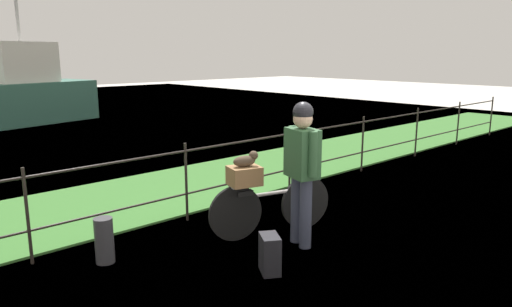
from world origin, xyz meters
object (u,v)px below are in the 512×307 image
object	(u,v)px
wooden_crate	(244,176)
mooring_bollard	(104,240)
backpack_on_paving	(270,254)
terrier_dog	(246,160)
moored_boat_near	(25,94)
cyclist_person	(302,161)
bicycle_main	(270,206)

from	to	relation	value
wooden_crate	mooring_bollard	distance (m)	1.72
backpack_on_paving	terrier_dog	bearing A→B (deg)	4.12
terrier_dog	moored_boat_near	bearing A→B (deg)	84.00
cyclist_person	terrier_dog	bearing A→B (deg)	120.82
wooden_crate	terrier_dog	distance (m)	0.19
wooden_crate	cyclist_person	world-z (taller)	cyclist_person
terrier_dog	mooring_bollard	world-z (taller)	terrier_dog
terrier_dog	backpack_on_paving	distance (m)	1.23
bicycle_main	wooden_crate	distance (m)	0.56
bicycle_main	cyclist_person	world-z (taller)	cyclist_person
terrier_dog	bicycle_main	bearing A→B (deg)	-16.74
backpack_on_paving	moored_boat_near	xyz separation A→B (m)	(1.71, 12.96, 0.75)
cyclist_person	backpack_on_paving	xyz separation A→B (m)	(-0.78, -0.28, -0.80)
mooring_bollard	moored_boat_near	distance (m)	11.95
backpack_on_paving	mooring_bollard	world-z (taller)	mooring_bollard
wooden_crate	moored_boat_near	size ratio (longest dim) A/B	0.08
terrier_dog	cyclist_person	bearing A→B (deg)	-59.18
mooring_bollard	moored_boat_near	bearing A→B (deg)	76.21
wooden_crate	mooring_bollard	size ratio (longest dim) A/B	0.73
terrier_dog	mooring_bollard	xyz separation A→B (m)	(-1.57, 0.52, -0.73)
cyclist_person	mooring_bollard	size ratio (longest dim) A/B	3.37
terrier_dog	backpack_on_paving	size ratio (longest dim) A/B	0.81
terrier_dog	moored_boat_near	distance (m)	12.17
terrier_dog	mooring_bollard	size ratio (longest dim) A/B	0.65
mooring_bollard	backpack_on_paving	bearing A→B (deg)	-50.34
cyclist_person	moored_boat_near	xyz separation A→B (m)	(0.93, 12.68, -0.05)
cyclist_person	mooring_bollard	xyz separation A→B (m)	(-1.91, 1.09, -0.75)
terrier_dog	backpack_on_paving	bearing A→B (deg)	-117.16
bicycle_main	backpack_on_paving	xyz separation A→B (m)	(-0.75, -0.76, -0.16)
bicycle_main	wooden_crate	world-z (taller)	wooden_crate
mooring_bollard	moored_boat_near	world-z (taller)	moored_boat_near
cyclist_person	backpack_on_paving	bearing A→B (deg)	-160.28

